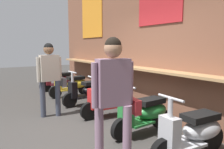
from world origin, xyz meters
TOP-DOWN VIEW (x-y plane):
  - ground_plane at (0.00, 0.00)m, footprint 29.70×29.70m
  - market_stall_facade at (0.01, 2.02)m, footprint 10.61×0.61m
  - scooter_maroon at (-4.13, 1.08)m, footprint 0.46×1.40m
  - scooter_yellow at (-2.97, 1.08)m, footprint 0.46×1.40m
  - scooter_black at (-1.79, 1.08)m, footprint 0.48×1.40m
  - scooter_red at (-0.56, 1.08)m, footprint 0.46×1.40m
  - scooter_green at (0.63, 1.08)m, footprint 0.49×1.40m
  - scooter_silver at (1.70, 1.08)m, footprint 0.49×1.40m
  - shopper_with_handbag at (-1.31, -0.12)m, footprint 0.28×0.66m
  - shopper_browsing at (1.28, -0.05)m, footprint 0.36×0.69m

SIDE VIEW (x-z plane):
  - ground_plane at x=0.00m, z-range 0.00..0.00m
  - scooter_maroon at x=-4.13m, z-range -0.10..0.87m
  - scooter_yellow at x=-2.97m, z-range -0.10..0.87m
  - scooter_black at x=-1.79m, z-range -0.10..0.87m
  - scooter_red at x=-0.56m, z-range -0.10..0.87m
  - scooter_green at x=0.63m, z-range -0.10..0.87m
  - scooter_silver at x=1.70m, z-range -0.10..0.87m
  - shopper_with_handbag at x=-1.31m, z-range 0.19..1.90m
  - shopper_browsing at x=1.28m, z-range 0.20..1.95m
  - market_stall_facade at x=0.01m, z-range 0.00..3.83m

